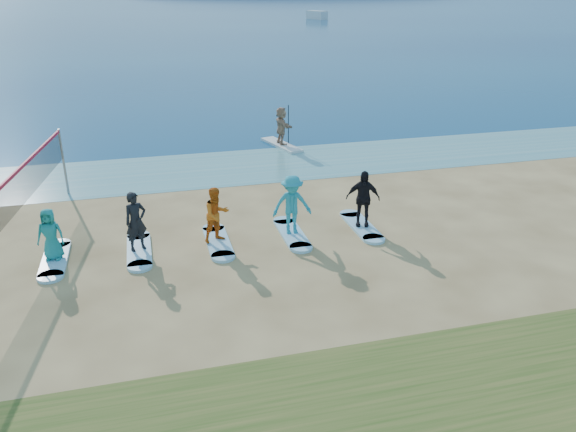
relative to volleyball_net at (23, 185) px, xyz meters
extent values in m
plane|color=tan|center=(6.01, -4.39, -1.90)|extent=(600.00, 600.00, 0.00)
plane|color=teal|center=(6.01, 6.11, -1.90)|extent=(600.00, 600.00, 0.00)
plane|color=navy|center=(6.01, 155.61, -1.90)|extent=(600.00, 600.00, 0.00)
cylinder|color=gray|center=(0.61, 4.46, -0.65)|extent=(0.09, 0.09, 2.50)
cube|color=black|center=(0.00, 0.00, 0.00)|extent=(1.24, 8.92, 1.00)
cube|color=red|center=(0.00, 0.00, 0.52)|extent=(1.27, 8.93, 0.10)
cube|color=silver|center=(10.10, 8.88, -1.84)|extent=(1.49, 3.08, 0.12)
imported|color=tan|center=(10.10, 8.88, -0.88)|extent=(0.73, 1.72, 1.80)
cube|color=silver|center=(42.71, 106.55, -1.90)|extent=(3.63, 5.70, 1.73)
cube|color=#96CEE9|center=(0.76, -1.39, -1.86)|extent=(0.70, 2.20, 0.09)
imported|color=teal|center=(0.76, -1.39, -1.05)|extent=(0.82, 0.60, 1.53)
cube|color=#96CEE9|center=(3.12, -1.39, -1.86)|extent=(0.70, 2.20, 0.09)
imported|color=black|center=(3.12, -1.39, -0.92)|extent=(0.77, 0.65, 1.79)
cube|color=#96CEE9|center=(5.48, -1.39, -1.86)|extent=(0.70, 2.20, 0.09)
imported|color=#CE6015|center=(5.48, -1.39, -0.96)|extent=(1.02, 0.93, 1.72)
cube|color=#96CEE9|center=(7.85, -1.39, -1.86)|extent=(0.70, 2.20, 0.09)
imported|color=teal|center=(7.85, -1.39, -0.87)|extent=(1.27, 0.78, 1.90)
cube|color=#96CEE9|center=(10.21, -1.39, -1.86)|extent=(0.70, 2.20, 0.09)
imported|color=black|center=(10.21, -1.39, -0.89)|extent=(1.17, 0.79, 1.85)
camera|label=1|loc=(3.58, -17.07, 5.53)|focal=35.00mm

